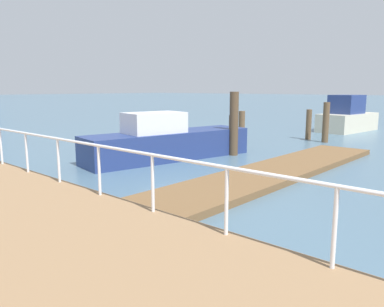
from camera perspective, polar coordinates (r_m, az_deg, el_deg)
name	(u,v)px	position (r m, az deg, el deg)	size (l,w,h in m)	color
ground_plane	(29,148)	(18.51, -23.28, 0.83)	(300.00, 300.00, 0.00)	slate
floating_dock	(272,172)	(11.82, 11.93, -2.80)	(11.83, 2.00, 0.18)	brown
boardwalk_railing	(99,156)	(8.10, -13.83, -0.32)	(0.06, 29.76, 1.08)	white
dock_piling_0	(326,122)	(19.66, 19.42, 4.42)	(0.31, 0.31, 1.95)	brown
dock_piling_2	(234,124)	(15.02, 6.29, 4.45)	(0.35, 0.35, 2.49)	brown
dock_piling_3	(242,126)	(19.14, 7.46, 4.08)	(0.31, 0.31, 1.51)	brown
dock_piling_4	(232,135)	(15.08, 5.98, 2.73)	(0.24, 0.24, 1.57)	brown
dock_piling_5	(309,125)	(20.52, 17.08, 4.17)	(0.28, 0.28, 1.55)	brown
moored_boat_1	(167,142)	(14.18, -3.78, 1.76)	(6.76, 2.84, 1.76)	navy
moored_boat_3	(347,118)	(25.35, 22.24, 5.02)	(4.62, 2.36, 2.22)	beige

